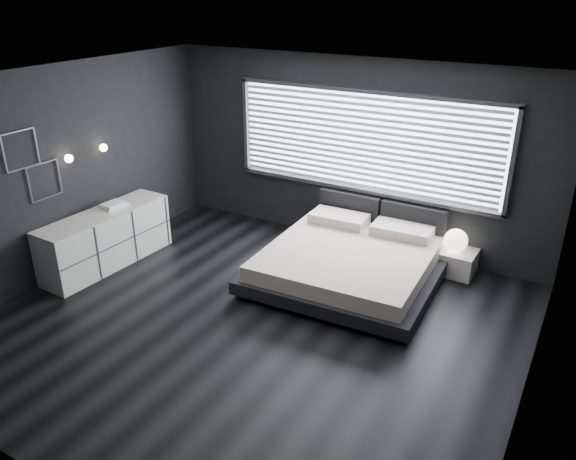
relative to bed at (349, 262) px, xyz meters
The scene contains 12 objects.
room 1.98m from the bed, 109.76° to the right, with size 6.04×6.00×2.80m.
window 1.80m from the bed, 106.77° to the left, with size 4.14×0.09×1.52m.
headboard 1.14m from the bed, 89.89° to the left, with size 1.96×0.16×0.52m.
sconce_near 3.97m from the bed, 156.65° to the right, with size 0.18×0.11×0.11m.
sconce_far 3.78m from the bed, 165.59° to the right, with size 0.18×0.11×0.11m.
wall_art_upper 4.38m from the bed, 149.43° to the right, with size 0.01×0.48×0.48m.
wall_art_lower 4.12m from the bed, 152.54° to the right, with size 0.01×0.48×0.48m.
bed is the anchor object (origin of this frame).
nightstand 1.52m from the bed, 39.62° to the left, with size 0.58×0.48×0.34m, color silver.
orb_lamp 1.51m from the bed, 39.09° to the left, with size 0.32×0.32×0.32m, color white.
dresser 3.44m from the bed, 158.55° to the right, with size 0.64×2.00×0.79m.
book_stack 3.43m from the bed, 162.40° to the right, with size 0.31×0.38×0.07m.
Camera 1 is at (3.20, -4.68, 3.75)m, focal length 35.00 mm.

